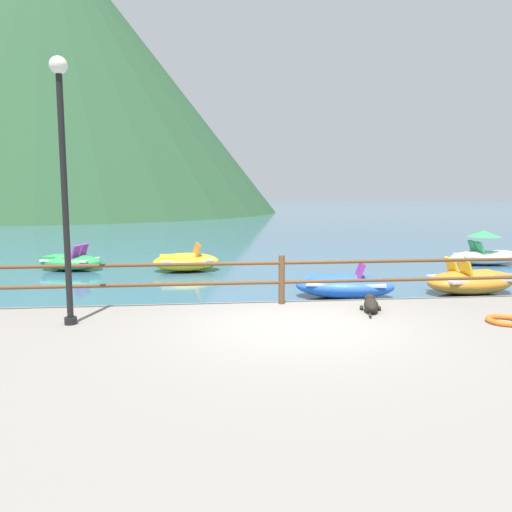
% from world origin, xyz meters
% --- Properties ---
extents(ground_plane, '(200.00, 200.00, 0.00)m').
position_xyz_m(ground_plane, '(0.00, 40.00, 0.00)').
color(ground_plane, '#38607A').
extents(promenade_dock, '(28.00, 8.00, 0.40)m').
position_xyz_m(promenade_dock, '(0.00, -2.20, 0.20)').
color(promenade_dock, gray).
rests_on(promenade_dock, ground).
extents(dock_railing, '(23.92, 0.12, 0.95)m').
position_xyz_m(dock_railing, '(0.00, 1.55, 0.99)').
color(dock_railing, brown).
rests_on(dock_railing, promenade_dock).
extents(lamp_post, '(0.28, 0.28, 4.25)m').
position_xyz_m(lamp_post, '(-3.70, 0.44, 2.95)').
color(lamp_post, black).
rests_on(lamp_post, promenade_dock).
extents(dog_resting, '(0.47, 1.05, 0.26)m').
position_xyz_m(dog_resting, '(1.53, 0.78, 0.52)').
color(dog_resting, black).
rests_on(dog_resting, promenade_dock).
extents(life_ring, '(0.61, 0.61, 0.09)m').
position_xyz_m(life_ring, '(3.46, -0.30, 0.45)').
color(life_ring, orange).
rests_on(life_ring, promenade_dock).
extents(pedal_boat_1, '(2.60, 1.73, 0.89)m').
position_xyz_m(pedal_boat_1, '(1.92, 3.80, 0.30)').
color(pedal_boat_1, blue).
rests_on(pedal_boat_1, ground).
extents(pedal_boat_2, '(2.36, 1.76, 0.86)m').
position_xyz_m(pedal_boat_2, '(-5.82, 9.05, 0.28)').
color(pedal_boat_2, green).
rests_on(pedal_boat_2, ground).
extents(pedal_boat_3, '(2.59, 1.28, 1.21)m').
position_xyz_m(pedal_boat_3, '(8.54, 8.73, 0.38)').
color(pedal_boat_3, white).
rests_on(pedal_boat_3, ground).
extents(pedal_boat_4, '(2.51, 1.69, 0.91)m').
position_xyz_m(pedal_boat_4, '(5.25, 3.93, 0.31)').
color(pedal_boat_4, orange).
rests_on(pedal_boat_4, ground).
extents(pedal_boat_5, '(2.30, 1.63, 0.90)m').
position_xyz_m(pedal_boat_5, '(-2.02, 8.44, 0.31)').
color(pedal_boat_5, yellow).
rests_on(pedal_boat_5, ground).
extents(cliff_headland, '(55.95, 55.95, 35.60)m').
position_xyz_m(cliff_headland, '(-17.83, 59.99, 16.70)').
color(cliff_headland, '#284C2D').
rests_on(cliff_headland, ground).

